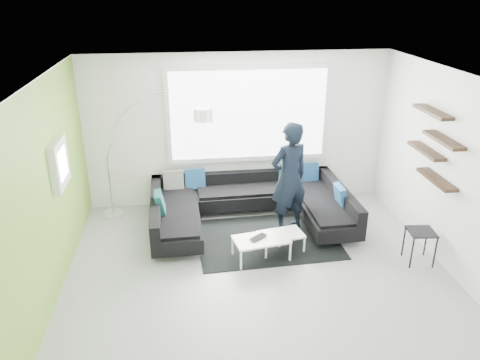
# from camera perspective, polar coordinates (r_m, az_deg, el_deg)

# --- Properties ---
(ground) EXTENTS (5.50, 5.50, 0.00)m
(ground) POSITION_cam_1_polar(r_m,az_deg,el_deg) (6.93, 2.23, -11.22)
(ground) COLOR gray
(ground) RESTS_ON ground
(room_shell) EXTENTS (5.54, 5.04, 2.82)m
(room_shell) POSITION_cam_1_polar(r_m,az_deg,el_deg) (6.30, 2.52, 3.64)
(room_shell) COLOR white
(room_shell) RESTS_ON ground
(sectional_sofa) EXTENTS (3.40, 2.16, 0.72)m
(sectional_sofa) POSITION_cam_1_polar(r_m,az_deg,el_deg) (8.04, 1.26, -3.41)
(sectional_sofa) COLOR black
(sectional_sofa) RESTS_ON ground
(rug) EXTENTS (2.34, 1.74, 0.01)m
(rug) POSITION_cam_1_polar(r_m,az_deg,el_deg) (7.75, 3.31, -7.17)
(rug) COLOR black
(rug) RESTS_ON ground
(coffee_table) EXTENTS (1.15, 0.79, 0.35)m
(coffee_table) POSITION_cam_1_polar(r_m,az_deg,el_deg) (7.28, 3.83, -7.83)
(coffee_table) COLOR silver
(coffee_table) RESTS_ON ground
(arc_lamp) EXTENTS (2.19, 1.30, 2.18)m
(arc_lamp) POSITION_cam_1_polar(r_m,az_deg,el_deg) (8.38, -15.97, 2.52)
(arc_lamp) COLOR silver
(arc_lamp) RESTS_ON ground
(side_table) EXTENTS (0.41, 0.41, 0.52)m
(side_table) POSITION_cam_1_polar(r_m,az_deg,el_deg) (7.53, 20.99, -7.57)
(side_table) COLOR black
(side_table) RESTS_ON ground
(person) EXTENTS (0.99, 0.91, 1.88)m
(person) POSITION_cam_1_polar(r_m,az_deg,el_deg) (7.69, 6.00, 0.30)
(person) COLOR black
(person) RESTS_ON ground
(laptop) EXTENTS (0.49, 0.48, 0.02)m
(laptop) POSITION_cam_1_polar(r_m,az_deg,el_deg) (7.05, 2.50, -7.15)
(laptop) COLOR black
(laptop) RESTS_ON coffee_table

